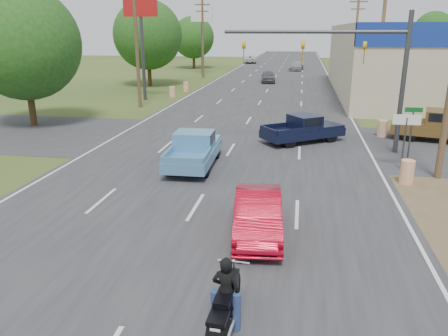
% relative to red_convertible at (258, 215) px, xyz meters
% --- Properties ---
extents(main_road, '(15.00, 180.00, 0.02)m').
position_rel_red_convertible_xyz_m(main_road, '(-2.41, 33.79, -0.66)').
color(main_road, '#2D2D30').
rests_on(main_road, ground).
extents(cross_road, '(120.00, 10.00, 0.02)m').
position_rel_red_convertible_xyz_m(cross_road, '(-2.41, 11.79, -0.66)').
color(cross_road, '#2D2D30').
rests_on(cross_road, ground).
extents(utility_pole_2, '(2.00, 0.28, 10.00)m').
position_rel_red_convertible_xyz_m(utility_pole_2, '(7.09, 24.79, 4.65)').
color(utility_pole_2, '#4C3823').
rests_on(utility_pole_2, ground).
extents(utility_pole_3, '(2.00, 0.28, 10.00)m').
position_rel_red_convertible_xyz_m(utility_pole_3, '(7.09, 42.79, 4.65)').
color(utility_pole_3, '#4C3823').
rests_on(utility_pole_3, ground).
extents(utility_pole_5, '(2.00, 0.28, 10.00)m').
position_rel_red_convertible_xyz_m(utility_pole_5, '(-11.91, 21.79, 4.65)').
color(utility_pole_5, '#4C3823').
rests_on(utility_pole_5, ground).
extents(utility_pole_6, '(2.00, 0.28, 10.00)m').
position_rel_red_convertible_xyz_m(utility_pole_6, '(-11.91, 45.79, 4.65)').
color(utility_pole_6, '#4C3823').
rests_on(utility_pole_6, ground).
extents(tree_0, '(7.14, 7.14, 8.84)m').
position_rel_red_convertible_xyz_m(tree_0, '(-16.41, 13.79, 4.60)').
color(tree_0, '#422D19').
rests_on(tree_0, ground).
extents(tree_1, '(7.56, 7.56, 9.36)m').
position_rel_red_convertible_xyz_m(tree_1, '(-15.91, 35.79, 4.91)').
color(tree_1, '#422D19').
rests_on(tree_1, ground).
extents(tree_2, '(6.72, 6.72, 8.32)m').
position_rel_red_convertible_xyz_m(tree_2, '(-16.61, 59.79, 4.29)').
color(tree_2, '#422D19').
rests_on(tree_2, ground).
extents(tree_4, '(9.24, 9.24, 11.44)m').
position_rel_red_convertible_xyz_m(tree_4, '(-57.41, 68.79, 6.15)').
color(tree_4, '#422D19').
rests_on(tree_4, ground).
extents(tree_5, '(7.98, 7.98, 9.88)m').
position_rel_red_convertible_xyz_m(tree_5, '(27.59, 88.79, 5.22)').
color(tree_5, '#422D19').
rests_on(tree_5, ground).
extents(tree_6, '(8.82, 8.82, 10.92)m').
position_rel_red_convertible_xyz_m(tree_6, '(-32.41, 88.79, 5.84)').
color(tree_6, '#422D19').
rests_on(tree_6, ground).
extents(barrel_0, '(0.56, 0.56, 1.00)m').
position_rel_red_convertible_xyz_m(barrel_0, '(5.59, 5.79, -0.17)').
color(barrel_0, orange).
rests_on(barrel_0, ground).
extents(barrel_1, '(0.56, 0.56, 1.00)m').
position_rel_red_convertible_xyz_m(barrel_1, '(5.99, 14.29, -0.17)').
color(barrel_1, orange).
rests_on(barrel_1, ground).
extents(barrel_2, '(0.56, 0.56, 1.00)m').
position_rel_red_convertible_xyz_m(barrel_2, '(-10.91, 27.79, -0.17)').
color(barrel_2, orange).
rests_on(barrel_2, ground).
extents(barrel_3, '(0.56, 0.56, 1.00)m').
position_rel_red_convertible_xyz_m(barrel_3, '(-10.61, 31.79, -0.17)').
color(barrel_3, orange).
rests_on(barrel_3, ground).
extents(pole_sign_left_near, '(3.00, 0.35, 9.20)m').
position_rel_red_convertible_xyz_m(pole_sign_left_near, '(-12.91, 25.79, 6.50)').
color(pole_sign_left_near, '#3F3F44').
rests_on(pole_sign_left_near, ground).
extents(pole_sign_left_far, '(3.00, 0.35, 9.20)m').
position_rel_red_convertible_xyz_m(pole_sign_left_far, '(-12.91, 49.79, 6.50)').
color(pole_sign_left_far, '#3F3F44').
rests_on(pole_sign_left_far, ground).
extents(lane_sign, '(1.20, 0.08, 2.52)m').
position_rel_red_convertible_xyz_m(lane_sign, '(5.79, 7.79, 1.23)').
color(lane_sign, '#3F3F44').
rests_on(lane_sign, ground).
extents(street_name_sign, '(0.80, 0.08, 2.61)m').
position_rel_red_convertible_xyz_m(street_name_sign, '(6.39, 9.29, 0.94)').
color(street_name_sign, '#3F3F44').
rests_on(street_name_sign, ground).
extents(signal_mast, '(9.12, 0.40, 7.00)m').
position_rel_red_convertible_xyz_m(signal_mast, '(3.42, 10.79, 4.14)').
color(signal_mast, '#3F3F44').
rests_on(signal_mast, ground).
extents(red_convertible, '(1.80, 4.16, 1.33)m').
position_rel_red_convertible_xyz_m(red_convertible, '(0.00, 0.00, 0.00)').
color(red_convertible, '#AD071D').
rests_on(red_convertible, ground).
extents(motorcycle, '(0.73, 2.36, 1.20)m').
position_rel_red_convertible_xyz_m(motorcycle, '(-0.21, -4.67, -0.13)').
color(motorcycle, black).
rests_on(motorcycle, ground).
extents(rider, '(0.60, 0.41, 1.59)m').
position_rel_red_convertible_xyz_m(rider, '(-0.21, -4.60, 0.13)').
color(rider, black).
rests_on(rider, ground).
extents(blue_pickup, '(2.05, 4.99, 1.64)m').
position_rel_red_convertible_xyz_m(blue_pickup, '(-3.63, 6.73, 0.16)').
color(blue_pickup, black).
rests_on(blue_pickup, ground).
extents(navy_pickup, '(4.83, 4.19, 1.55)m').
position_rel_red_convertible_xyz_m(navy_pickup, '(1.42, 12.23, 0.11)').
color(navy_pickup, black).
rests_on(navy_pickup, ground).
extents(brown_pickup, '(5.67, 3.34, 1.77)m').
position_rel_red_convertible_xyz_m(brown_pickup, '(8.98, 13.84, 0.23)').
color(brown_pickup, black).
rests_on(brown_pickup, ground).
extents(distant_car_grey, '(1.98, 4.19, 1.38)m').
position_rel_red_convertible_xyz_m(distant_car_grey, '(-2.91, 41.62, 0.03)').
color(distant_car_grey, '#525256').
rests_on(distant_car_grey, ground).
extents(distant_car_silver, '(2.46, 5.06, 1.42)m').
position_rel_red_convertible_xyz_m(distant_car_silver, '(0.19, 59.09, 0.04)').
color(distant_car_silver, '#A09FA4').
rests_on(distant_car_silver, ground).
extents(distant_car_white, '(2.96, 5.39, 1.43)m').
position_rel_red_convertible_xyz_m(distant_car_white, '(-8.91, 73.87, 0.05)').
color(distant_car_white, silver).
rests_on(distant_car_white, ground).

